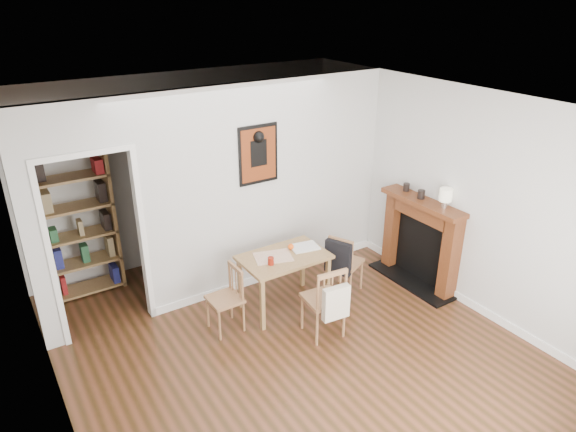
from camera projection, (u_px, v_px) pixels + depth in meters
ground at (291, 346)px, 5.58m from camera, size 5.20×5.20×0.00m
room_shell at (237, 195)px, 6.13m from camera, size 5.20×5.20×5.20m
dining_table at (284, 262)px, 6.03m from camera, size 1.02×0.65×0.69m
chair_left at (225, 300)px, 5.71m from camera, size 0.39×0.39×0.78m
chair_right at (345, 262)px, 6.41m from camera, size 0.57×0.54×0.82m
chair_front at (324, 299)px, 5.61m from camera, size 0.48×0.54×0.88m
bookshelf at (79, 221)px, 6.22m from camera, size 0.83×0.33×1.97m
fireplace at (421, 238)px, 6.59m from camera, size 0.45×1.25×1.16m
red_glass at (271, 261)px, 5.79m from camera, size 0.07×0.07×0.09m
orange_fruit at (291, 247)px, 6.14m from camera, size 0.07×0.07×0.07m
placemat at (273, 257)px, 5.97m from camera, size 0.50×0.43×0.00m
notebook at (304, 247)px, 6.18m from camera, size 0.37×0.30×0.02m
mantel_lamp at (446, 196)px, 6.07m from camera, size 0.15×0.15×0.24m
ceramic_jar_a at (421, 194)px, 6.37m from camera, size 0.09×0.09×0.11m
ceramic_jar_b at (406, 187)px, 6.60m from camera, size 0.08×0.08×0.10m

